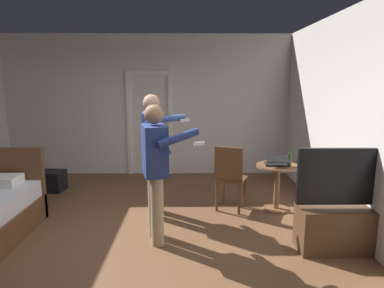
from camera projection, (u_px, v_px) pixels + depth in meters
ground_plane at (120, 241)px, 4.06m from camera, size 6.74×6.74×0.00m
wall_back at (148, 106)px, 6.87m from camera, size 6.03×0.12×2.85m
wall_right at (372, 125)px, 3.83m from camera, size 0.12×6.37×2.85m
doorway_frame at (150, 116)px, 6.83m from camera, size 0.93×0.08×2.13m
tv_flatscreen at (342, 220)px, 3.80m from camera, size 1.10×0.40×1.20m
side_table at (277, 180)px, 4.97m from camera, size 0.63×0.63×0.70m
laptop at (277, 162)px, 4.88m from camera, size 0.35×0.35×0.16m
bottle_on_table at (289, 160)px, 4.84m from camera, size 0.06×0.06×0.24m
wooden_chair at (230, 176)px, 4.94m from camera, size 0.55×0.55×0.99m
person_blue_shirt at (156, 164)px, 3.93m from camera, size 0.76×0.63×1.66m
person_striped_shirt at (153, 146)px, 4.74m from camera, size 0.68×0.57×1.74m
suitcase_dark at (48, 181)px, 5.93m from camera, size 0.58×0.41×0.36m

